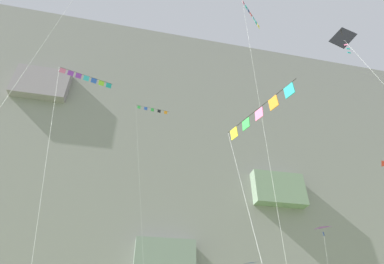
# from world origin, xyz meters

# --- Properties ---
(cliff_face) EXTENTS (180.00, 27.44, 79.50)m
(cliff_face) POSITION_xyz_m (0.00, 69.11, 39.72)
(cliff_face) COLOR gray
(cliff_face) RESTS_ON ground
(kite_banner_upper_mid) EXTENTS (5.43, 1.37, 32.84)m
(kite_banner_upper_mid) POSITION_xyz_m (-5.47, 36.54, 30.80)
(kite_banner_upper_mid) COLOR black
(kite_banner_upper_mid) RESTS_ON ground
(kite_delta_mid_right) EXTENTS (3.05, 2.29, 11.62)m
(kite_delta_mid_right) POSITION_xyz_m (13.11, 27.16, 11.30)
(kite_delta_mid_right) COLOR purple
(kite_delta_mid_right) RESTS_ON ground
(kite_banner_upper_left) EXTENTS (2.86, 3.23, 14.26)m
(kite_banner_upper_left) POSITION_xyz_m (-10.25, 11.33, 12.69)
(kite_banner_upper_left) COLOR black
(kite_banner_upper_left) RESTS_ON ground
(kite_banner_high_left) EXTENTS (1.95, 4.39, 10.94)m
(kite_banner_high_left) POSITION_xyz_m (-1.71, 8.62, 10.33)
(kite_banner_high_left) COLOR black
(kite_banner_high_left) RESTS_ON ground
(kite_diamond_high_center) EXTENTS (2.07, 5.14, 22.42)m
(kite_diamond_high_center) POSITION_xyz_m (7.59, 10.67, 20.79)
(kite_diamond_high_center) COLOR black
(kite_diamond_high_center) RESTS_ON ground
(kite_banner_high_right) EXTENTS (2.44, 2.22, 25.04)m
(kite_banner_high_right) POSITION_xyz_m (0.93, 12.31, 22.44)
(kite_banner_high_right) COLOR black
(kite_banner_high_right) RESTS_ON ground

